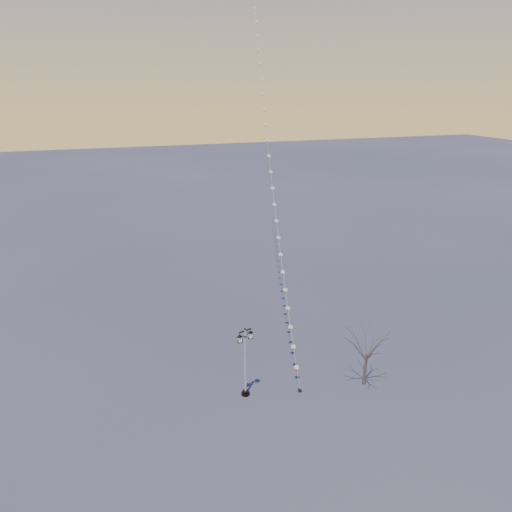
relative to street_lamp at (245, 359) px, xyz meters
name	(u,v)px	position (x,y,z in m)	size (l,w,h in m)	color
ground	(279,407)	(1.72, -1.96, -2.86)	(300.00, 300.00, 0.00)	#4C4E4C
street_lamp	(245,359)	(0.00, 0.00, 0.00)	(1.27, 0.73, 5.17)	black
bare_tree	(367,346)	(8.40, -1.53, 0.22)	(2.68, 2.68, 4.44)	brown
kite_train	(269,125)	(7.83, 16.90, 13.76)	(8.93, 36.21, 33.39)	black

